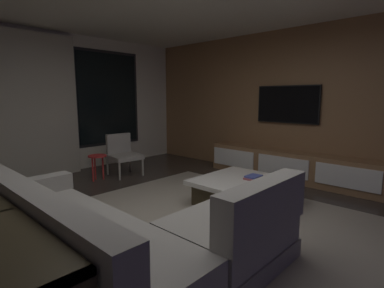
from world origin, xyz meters
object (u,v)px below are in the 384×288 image
Objects in this scene: sectional_couch at (120,240)px; book_stack_on_coffee_table at (253,177)px; side_stool at (97,160)px; coffee_table at (243,192)px; mounted_tv at (287,104)px; media_console at (290,166)px; accent_chair_near_window at (122,152)px.

book_stack_on_coffee_table is at bearing 1.46° from sectional_couch.
sectional_couch reaches higher than side_stool.
side_stool reaches higher than book_stack_on_coffee_table.
mounted_tv is (1.83, 0.28, 1.16)m from coffee_table.
book_stack_on_coffee_table is 1.98m from mounted_tv.
media_console reaches higher than book_stack_on_coffee_table.
book_stack_on_coffee_table is 0.08× the size of media_console.
coffee_table is at bearing -177.02° from media_console.
media_console is (2.37, -2.51, -0.12)m from side_stool.
sectional_couch is 2.16× the size of coffee_table.
sectional_couch is 2.13× the size of mounted_tv.
sectional_couch reaches higher than book_stack_on_coffee_table.
accent_chair_near_window is at bearing 55.77° from sectional_couch.
side_stool is at bearing -176.68° from accent_chair_near_window.
sectional_couch is at bearing -176.55° from media_console.
coffee_table is at bearing 3.82° from sectional_couch.
accent_chair_near_window reaches higher than book_stack_on_coffee_table.
book_stack_on_coffee_table is at bearing -167.84° from mounted_tv.
accent_chair_near_window reaches higher than side_stool.
accent_chair_near_window is 3.13m from media_console.
side_stool is (-0.55, -0.03, -0.06)m from accent_chair_near_window.
media_console is at bearing 3.45° from sectional_couch.
coffee_table is at bearing -74.38° from side_stool.
sectional_couch is at bearing -176.18° from coffee_table.
sectional_couch is at bearing -124.23° from accent_chair_near_window.
side_stool is at bearing 133.38° from media_console.
coffee_table is 0.99× the size of mounted_tv.
coffee_table is 2.52× the size of side_stool.
side_stool is (-0.86, 2.68, -0.01)m from book_stack_on_coffee_table.
mounted_tv reaches higher than accent_chair_near_window.
side_stool is 3.45m from media_console.
media_console is (1.65, 0.09, 0.06)m from coffee_table.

